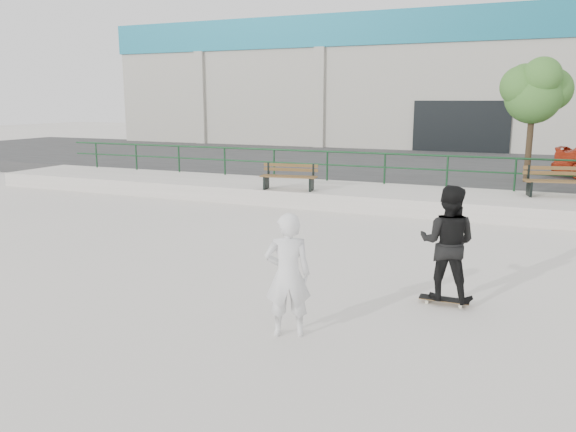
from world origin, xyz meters
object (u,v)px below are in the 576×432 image
at_px(skateboard, 444,300).
at_px(seated_skater, 288,275).
at_px(tree, 535,90).
at_px(bench_right, 558,182).
at_px(standing_skater, 448,243).
at_px(bench_left, 289,177).

height_order(skateboard, seated_skater, seated_skater).
height_order(tree, seated_skater, tree).
xyz_separation_m(bench_right, tree, (-0.81, 2.93, 2.63)).
height_order(bench_right, standing_skater, standing_skater).
relative_size(bench_left, tree, 0.44).
distance_m(bench_left, skateboard, 9.03).
height_order(standing_skater, seated_skater, standing_skater).
bearing_deg(seated_skater, bench_left, -93.12).
distance_m(bench_left, tree, 8.71).
xyz_separation_m(bench_left, standing_skater, (5.63, -7.01, 0.12)).
bearing_deg(tree, bench_right, -74.65).
distance_m(tree, seated_skater, 14.42).
xyz_separation_m(bench_left, bench_right, (7.61, 1.80, 0.03)).
bearing_deg(bench_left, bench_right, 5.95).
relative_size(bench_right, tree, 0.48).
distance_m(bench_left, seated_skater, 9.85).
relative_size(bench_right, seated_skater, 1.12).
relative_size(bench_left, standing_skater, 0.97).
bearing_deg(bench_left, skateboard, -58.63).
height_order(tree, standing_skater, tree).
bearing_deg(skateboard, seated_skater, -131.77).
relative_size(bench_left, seated_skater, 1.02).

